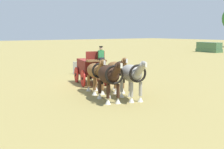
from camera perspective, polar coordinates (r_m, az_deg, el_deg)
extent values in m
plane|color=#9E8C4C|center=(24.10, -3.63, -1.60)|extent=(220.00, 220.00, 0.00)
cube|color=maroon|center=(23.94, -3.65, 1.27)|extent=(2.84, 2.15, 1.09)
cube|color=brown|center=(22.44, -2.66, 2.36)|extent=(0.93, 1.41, 0.12)
cube|color=maroon|center=(22.14, -2.36, 0.27)|extent=(0.58, 1.18, 0.60)
cube|color=maroon|center=(22.70, -2.88, 3.27)|extent=(0.46, 1.26, 0.55)
cube|color=red|center=(24.02, -3.64, -0.26)|extent=(2.68, 1.00, 0.16)
cylinder|color=red|center=(23.29, -1.04, -0.49)|extent=(1.11, 0.42, 1.14)
cylinder|color=black|center=(23.29, -1.04, -0.49)|extent=(0.25, 0.23, 0.20)
cylinder|color=red|center=(22.85, -4.98, -0.67)|extent=(1.11, 0.42, 1.14)
cylinder|color=black|center=(22.85, -4.98, -0.67)|extent=(0.25, 0.23, 0.20)
cylinder|color=red|center=(25.20, -2.43, 0.11)|extent=(1.11, 0.42, 1.14)
cylinder|color=black|center=(25.20, -2.43, 0.11)|extent=(0.25, 0.23, 0.20)
cylinder|color=red|center=(24.79, -6.09, -0.05)|extent=(1.11, 0.42, 1.14)
cylinder|color=black|center=(24.79, -6.09, -0.05)|extent=(0.25, 0.23, 0.20)
cylinder|color=brown|center=(21.58, -1.87, -0.99)|extent=(2.51, 0.89, 0.10)
cube|color=#2D2D33|center=(22.40, -1.79, 2.72)|extent=(0.48, 0.43, 0.16)
cube|color=#338C4C|center=(22.50, -1.89, 3.44)|extent=(0.34, 0.42, 0.55)
sphere|color=tan|center=(22.47, -1.89, 4.42)|extent=(0.22, 0.22, 0.22)
cylinder|color=black|center=(22.47, -1.89, 4.75)|extent=(0.24, 0.24, 0.08)
ellipsoid|color=brown|center=(20.82, 0.56, 1.03)|extent=(2.25, 1.45, 0.85)
cylinder|color=brown|center=(20.31, 1.86, -1.25)|extent=(0.18, 0.18, 0.77)
cone|color=silver|center=(20.40, 1.85, -2.77)|extent=(0.30, 0.30, 0.33)
cylinder|color=brown|center=(20.15, 0.62, -1.31)|extent=(0.18, 0.18, 0.77)
cone|color=silver|center=(20.24, 0.61, -2.84)|extent=(0.30, 0.30, 0.33)
cylinder|color=brown|center=(21.68, 0.50, -0.70)|extent=(0.18, 0.18, 0.77)
cone|color=silver|center=(21.76, 0.49, -2.12)|extent=(0.30, 0.30, 0.33)
cylinder|color=brown|center=(21.53, -0.68, -0.75)|extent=(0.18, 0.18, 0.77)
cone|color=silver|center=(21.61, -0.68, -2.19)|extent=(0.30, 0.30, 0.33)
cylinder|color=brown|center=(19.55, 1.83, 1.75)|extent=(1.01, 0.63, 0.81)
ellipsoid|color=brown|center=(19.19, 2.22, 2.41)|extent=(0.65, 0.43, 0.32)
cube|color=silver|center=(18.93, 2.52, 2.34)|extent=(0.09, 0.11, 0.24)
torus|color=black|center=(19.93, 1.45, 1.03)|extent=(0.39, 0.88, 0.88)
cylinder|color=black|center=(21.89, -0.40, 0.55)|extent=(0.14, 0.14, 0.80)
ellipsoid|color=brown|center=(20.44, -2.89, 0.68)|extent=(2.18, 1.45, 0.88)
cylinder|color=brown|center=(19.94, -1.65, -1.58)|extent=(0.18, 0.18, 0.70)
cone|color=silver|center=(20.02, -1.65, -3.00)|extent=(0.30, 0.30, 0.30)
cylinder|color=brown|center=(19.80, -2.99, -1.65)|extent=(0.18, 0.18, 0.70)
cone|color=silver|center=(19.89, -2.98, -3.08)|extent=(0.30, 0.30, 0.30)
cylinder|color=brown|center=(21.27, -2.76, -1.02)|extent=(0.18, 0.18, 0.70)
cone|color=silver|center=(21.35, -2.75, -2.35)|extent=(0.30, 0.30, 0.30)
cylinder|color=brown|center=(21.14, -4.03, -1.08)|extent=(0.18, 0.18, 0.70)
cone|color=silver|center=(21.22, -4.01, -2.42)|extent=(0.30, 0.30, 0.30)
cylinder|color=brown|center=(19.18, -1.86, 1.42)|extent=(1.01, 0.63, 0.81)
ellipsoid|color=brown|center=(18.81, -1.53, 2.09)|extent=(0.65, 0.43, 0.32)
cube|color=silver|center=(18.54, -1.28, 2.02)|extent=(0.09, 0.11, 0.24)
torus|color=black|center=(19.57, -2.17, 0.68)|extent=(0.39, 0.91, 0.91)
cylinder|color=black|center=(21.48, -3.65, 0.20)|extent=(0.14, 0.14, 0.80)
ellipsoid|color=#9E998E|center=(18.40, 3.23, 0.22)|extent=(2.32, 1.55, 0.94)
cylinder|color=#9E998E|center=(17.94, 4.87, -2.48)|extent=(0.18, 0.18, 0.75)
cone|color=silver|center=(18.04, 4.86, -4.16)|extent=(0.30, 0.30, 0.32)
cylinder|color=#9E998E|center=(17.74, 3.34, -2.58)|extent=(0.18, 0.18, 0.75)
cone|color=silver|center=(17.84, 3.33, -4.27)|extent=(0.30, 0.30, 0.32)
cylinder|color=#9E998E|center=(19.29, 3.10, -1.77)|extent=(0.18, 0.18, 0.75)
cone|color=silver|center=(19.38, 3.09, -3.33)|extent=(0.30, 0.30, 0.32)
cylinder|color=#9E998E|center=(19.11, 1.66, -1.85)|extent=(0.18, 0.18, 0.75)
cone|color=silver|center=(19.20, 1.65, -3.42)|extent=(0.30, 0.30, 0.32)
cylinder|color=#9E998E|center=(17.14, 4.90, 1.02)|extent=(1.01, 0.63, 0.81)
ellipsoid|color=#9E998E|center=(16.78, 5.42, 1.76)|extent=(0.65, 0.43, 0.32)
cube|color=silver|center=(16.52, 5.81, 1.67)|extent=(0.09, 0.11, 0.24)
torus|color=black|center=(17.51, 4.41, 0.18)|extent=(0.41, 0.96, 0.97)
cylinder|color=black|center=(19.47, 2.00, -0.26)|extent=(0.14, 0.14, 0.80)
ellipsoid|color=#331E14|center=(17.96, -0.62, 0.01)|extent=(2.39, 1.62, 1.00)
cylinder|color=#331E14|center=(17.45, 1.03, -2.81)|extent=(0.18, 0.18, 0.72)
cone|color=silver|center=(17.55, 1.03, -4.47)|extent=(0.30, 0.30, 0.31)
cylinder|color=#331E14|center=(17.28, -0.69, -2.92)|extent=(0.18, 0.18, 0.72)
cone|color=silver|center=(17.38, -0.68, -4.59)|extent=(0.30, 0.30, 0.31)
cylinder|color=#331E14|center=(18.88, -0.55, -2.03)|extent=(0.18, 0.18, 0.72)
cone|color=silver|center=(18.97, -0.54, -3.57)|extent=(0.30, 0.30, 0.31)
cylinder|color=#331E14|center=(18.72, -2.14, -2.12)|extent=(0.18, 0.18, 0.72)
cone|color=silver|center=(18.81, -2.14, -3.67)|extent=(0.30, 0.30, 0.31)
cylinder|color=#331E14|center=(16.64, 0.83, 0.84)|extent=(1.01, 0.63, 0.81)
ellipsoid|color=#331E14|center=(16.27, 1.27, 1.60)|extent=(0.65, 0.43, 0.32)
cube|color=silver|center=(16.00, 1.61, 1.50)|extent=(0.09, 0.11, 0.24)
torus|color=black|center=(17.02, 0.42, -0.06)|extent=(0.43, 1.01, 1.02)
cylinder|color=black|center=(19.08, -1.69, -0.46)|extent=(0.14, 0.14, 0.80)
cube|color=#477047|center=(62.63, 16.15, 3.94)|extent=(5.04, 2.17, 0.57)
cube|color=#477047|center=(62.58, 16.18, 4.75)|extent=(4.84, 2.01, 1.20)
cube|color=silver|center=(28.48, -4.72, 0.90)|extent=(3.19, 0.39, 1.10)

